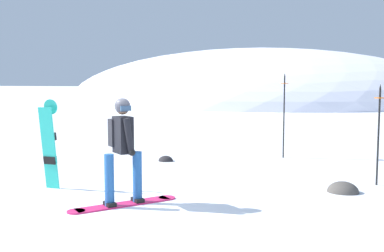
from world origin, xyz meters
TOP-DOWN VIEW (x-y plane):
  - ground_plane at (0.00, 0.00)m, footprint 300.00×300.00m
  - ridge_peak_main at (-6.54, 39.17)m, footprint 37.07×33.37m
  - snowboarder_main at (-0.11, 0.51)m, footprint 1.24×1.51m
  - spare_snowboard at (-1.89, 1.00)m, footprint 0.28×0.21m
  - piste_marker_near at (1.57, 5.98)m, footprint 0.20×0.20m
  - piste_marker_far at (3.75, 3.44)m, footprint 0.20×0.20m
  - rock_dark at (3.18, 2.60)m, footprint 0.56×0.47m
  - rock_mid at (-1.08, 4.45)m, footprint 0.38×0.32m

SIDE VIEW (x-z plane):
  - ground_plane at x=0.00m, z-range 0.00..0.00m
  - ridge_peak_main at x=-6.54m, z-range -5.16..5.16m
  - rock_dark at x=3.18m, z-range -0.19..0.19m
  - rock_mid at x=-1.08m, z-range -0.13..0.13m
  - spare_snowboard at x=-1.89m, z-range 0.01..1.66m
  - snowboarder_main at x=-0.11m, z-range 0.06..1.78m
  - piste_marker_far at x=3.75m, z-range 0.14..2.06m
  - piste_marker_near at x=1.57m, z-range 0.15..2.33m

